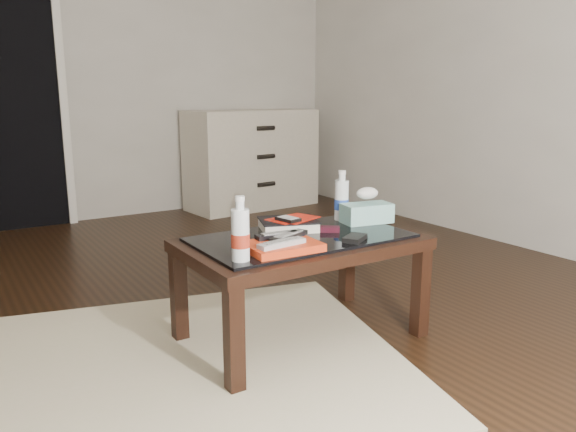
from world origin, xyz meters
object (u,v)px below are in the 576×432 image
at_px(coffee_table, 301,251).
at_px(tissue_box, 367,213).
at_px(textbook, 288,224).
at_px(water_bottle_right, 342,195).
at_px(dresser, 252,159).
at_px(water_bottle_left, 240,229).

relative_size(coffee_table, tissue_box, 4.35).
bearing_deg(coffee_table, textbook, 82.83).
xyz_separation_m(coffee_table, water_bottle_right, (0.34, 0.16, 0.18)).
distance_m(textbook, water_bottle_right, 0.34).
height_order(textbook, tissue_box, tissue_box).
relative_size(coffee_table, textbook, 4.00).
bearing_deg(dresser, water_bottle_right, -114.47).
bearing_deg(coffee_table, tissue_box, 6.75).
xyz_separation_m(dresser, water_bottle_left, (-1.61, -2.82, 0.13)).
distance_m(coffee_table, dresser, 2.92).
bearing_deg(water_bottle_left, coffee_table, 24.40).
distance_m(textbook, water_bottle_left, 0.51).
bearing_deg(textbook, dresser, 84.69).
height_order(dresser, tissue_box, dresser).
distance_m(coffee_table, textbook, 0.16).
height_order(coffee_table, tissue_box, tissue_box).
distance_m(coffee_table, water_bottle_right, 0.42).
relative_size(dresser, water_bottle_right, 5.20).
bearing_deg(dresser, tissue_box, -112.45).
distance_m(dresser, water_bottle_right, 2.65).
bearing_deg(tissue_box, water_bottle_left, -153.93).
distance_m(coffee_table, tissue_box, 0.42).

